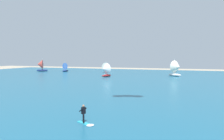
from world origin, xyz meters
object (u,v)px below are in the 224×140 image
object	(u,v)px
sailboat_trailing	(66,67)
sailboat_far_left	(41,65)
sailboat_mid_right	(177,68)
sailboat_heeled_over	(105,67)
sailboat_anchored_offshore	(105,70)
kitesurfer	(85,117)

from	to	relation	value
sailboat_trailing	sailboat_far_left	size ratio (longest dim) A/B	0.74
sailboat_mid_right	sailboat_trailing	bearing A→B (deg)	170.56
sailboat_trailing	sailboat_heeled_over	size ratio (longest dim) A/B	0.95
sailboat_anchored_offshore	sailboat_trailing	bearing A→B (deg)	146.07
kitesurfer	sailboat_far_left	bearing A→B (deg)	131.71
sailboat_far_left	sailboat_heeled_over	bearing A→B (deg)	5.43
kitesurfer	sailboat_anchored_offshore	distance (m)	43.18
sailboat_heeled_over	kitesurfer	bearing A→B (deg)	-70.45
kitesurfer	sailboat_trailing	xyz separation A→B (m)	(-37.43, 56.62, 1.27)
sailboat_mid_right	sailboat_far_left	xyz separation A→B (m)	(-54.32, 4.56, 0.01)
sailboat_mid_right	sailboat_far_left	size ratio (longest dim) A/B	1.00
sailboat_trailing	sailboat_anchored_offshore	size ratio (longest dim) A/B	0.90
kitesurfer	sailboat_anchored_offshore	bearing A→B (deg)	108.88
kitesurfer	sailboat_far_left	size ratio (longest dim) A/B	0.36
sailboat_trailing	sailboat_heeled_over	world-z (taller)	sailboat_heeled_over
sailboat_anchored_offshore	sailboat_mid_right	world-z (taller)	sailboat_mid_right
sailboat_trailing	sailboat_heeled_over	distance (m)	17.35
kitesurfer	sailboat_heeled_over	bearing A→B (deg)	109.55
kitesurfer	sailboat_anchored_offshore	world-z (taller)	sailboat_anchored_offshore
sailboat_trailing	sailboat_anchored_offshore	xyz separation A→B (m)	(23.47, -15.78, 0.20)
sailboat_anchored_offshore	sailboat_heeled_over	bearing A→B (deg)	111.25
sailboat_far_left	sailboat_trailing	bearing A→B (deg)	14.33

